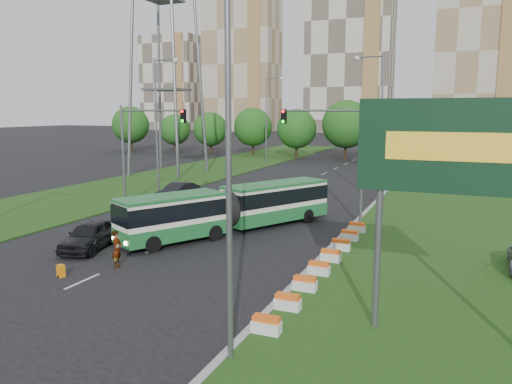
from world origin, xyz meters
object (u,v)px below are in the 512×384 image
at_px(car_left_near, 90,235).
at_px(pedestrian, 117,249).
at_px(traffic_mast_median, 338,145).
at_px(articulated_bus, 228,208).
at_px(shopping_trolley, 61,271).
at_px(billboard, 454,157).
at_px(car_left_far, 178,192).
at_px(traffic_mast_left, 140,140).

bearing_deg(car_left_near, pedestrian, -44.41).
relative_size(traffic_mast_median, articulated_bus, 0.54).
relative_size(pedestrian, shopping_trolley, 3.21).
distance_m(traffic_mast_median, shopping_trolley, 19.01).
distance_m(billboard, articulated_bus, 17.91).
bearing_deg(car_left_far, traffic_mast_median, -6.22).
bearing_deg(car_left_near, car_left_far, 89.48).
relative_size(traffic_mast_median, car_left_far, 1.77).
bearing_deg(traffic_mast_left, pedestrian, -59.32).
bearing_deg(billboard, articulated_bus, 140.25).
relative_size(articulated_bus, pedestrian, 8.08).
xyz_separation_m(traffic_mast_median, traffic_mast_left, (-15.16, -1.00, 0.00)).
height_order(billboard, car_left_near, billboard).
distance_m(car_left_near, pedestrian, 4.01).
relative_size(articulated_bus, car_left_near, 3.22).
bearing_deg(traffic_mast_median, car_left_far, 166.82).
height_order(traffic_mast_left, car_left_near, traffic_mast_left).
xyz_separation_m(traffic_mast_left, car_left_far, (0.51, 4.43, -4.60)).
relative_size(traffic_mast_left, shopping_trolley, 13.91).
height_order(traffic_mast_median, car_left_far, traffic_mast_median).
bearing_deg(articulated_bus, car_left_near, -99.65).
xyz_separation_m(car_left_far, shopping_trolley, (5.53, -19.33, -0.46)).
bearing_deg(car_left_far, shopping_trolley, -67.08).
xyz_separation_m(car_left_near, pedestrian, (3.45, -2.04, 0.13)).
distance_m(traffic_mast_median, car_left_far, 15.73).
height_order(traffic_mast_median, pedestrian, traffic_mast_median).
height_order(articulated_bus, car_left_near, articulated_bus).
relative_size(car_left_near, pedestrian, 2.51).
distance_m(articulated_bus, shopping_trolley, 11.50).
relative_size(traffic_mast_left, pedestrian, 4.34).
bearing_deg(articulated_bus, traffic_mast_left, -174.28).
bearing_deg(articulated_bus, billboard, -11.10).
xyz_separation_m(articulated_bus, shopping_trolley, (-3.29, -10.95, -1.22)).
relative_size(traffic_mast_median, traffic_mast_left, 1.00).
bearing_deg(articulated_bus, pedestrian, -73.14).
xyz_separation_m(car_left_near, shopping_trolley, (1.98, -4.27, -0.50)).
distance_m(billboard, traffic_mast_median, 17.68).
relative_size(traffic_mast_left, car_left_near, 1.73).
height_order(billboard, pedestrian, billboard).
distance_m(traffic_mast_median, pedestrian, 16.27).
xyz_separation_m(car_left_near, car_left_far, (-3.55, 15.05, -0.04)).
distance_m(billboard, car_left_near, 19.82).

